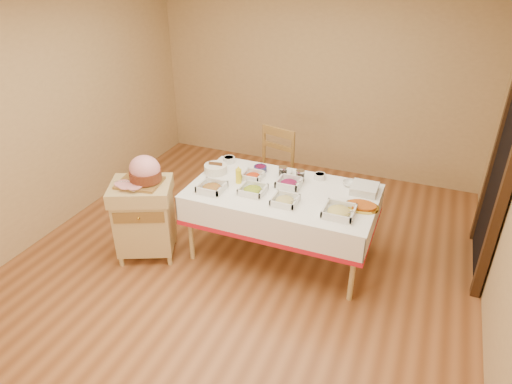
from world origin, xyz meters
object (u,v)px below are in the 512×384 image
at_px(mustard_bottle, 239,175).
at_px(bread_basket, 216,168).
at_px(dining_table, 282,205).
at_px(preserve_jar_left, 283,173).
at_px(butcher_cart, 144,215).
at_px(plate_stack, 364,189).
at_px(brass_platter, 362,206).
at_px(ham_on_board, 144,172).
at_px(dining_chair, 270,173).
at_px(preserve_jar_right, 300,176).

height_order(mustard_bottle, bread_basket, mustard_bottle).
height_order(dining_table, preserve_jar_left, preserve_jar_left).
distance_m(dining_table, butcher_cart, 1.40).
relative_size(butcher_cart, plate_stack, 3.33).
relative_size(butcher_cart, brass_platter, 2.69).
bearing_deg(bread_basket, brass_platter, -5.43).
relative_size(bread_basket, plate_stack, 0.96).
height_order(dining_table, mustard_bottle, mustard_bottle).
distance_m(dining_table, mustard_bottle, 0.53).
bearing_deg(brass_platter, ham_on_board, -167.51).
relative_size(plate_stack, brass_platter, 0.81).
relative_size(dining_chair, preserve_jar_right, 8.90).
xyz_separation_m(bread_basket, plate_stack, (1.52, 0.16, -0.01)).
bearing_deg(butcher_cart, dining_table, 22.08).
xyz_separation_m(preserve_jar_right, brass_platter, (0.68, -0.30, -0.03)).
height_order(dining_table, dining_chair, dining_chair).
distance_m(preserve_jar_right, brass_platter, 0.75).
relative_size(preserve_jar_left, plate_stack, 0.47).
xyz_separation_m(dining_chair, preserve_jar_right, (0.50, -0.49, 0.28)).
xyz_separation_m(preserve_jar_left, brass_platter, (0.87, -0.31, -0.03)).
bearing_deg(plate_stack, preserve_jar_left, -179.99).
relative_size(ham_on_board, mustard_bottle, 2.32).
bearing_deg(ham_on_board, dining_table, 21.41).
xyz_separation_m(dining_chair, plate_stack, (1.15, -0.48, 0.26)).
xyz_separation_m(dining_chair, brass_platter, (1.18, -0.79, 0.25)).
bearing_deg(plate_stack, preserve_jar_right, -178.90).
xyz_separation_m(dining_table, mustard_bottle, (-0.46, -0.02, 0.25)).
distance_m(preserve_jar_right, mustard_bottle, 0.62).
distance_m(dining_chair, plate_stack, 1.27).
bearing_deg(butcher_cart, preserve_jar_right, 29.47).
bearing_deg(bread_basket, dining_table, -7.89).
bearing_deg(butcher_cart, brass_platter, 13.14).
height_order(dining_chair, preserve_jar_right, dining_chair).
distance_m(dining_chair, preserve_jar_left, 0.63).
height_order(butcher_cart, plate_stack, plate_stack).
distance_m(ham_on_board, bread_basket, 0.77).
bearing_deg(mustard_bottle, butcher_cart, -148.37).
distance_m(dining_table, dining_chair, 0.85).
relative_size(dining_chair, mustard_bottle, 5.54).
bearing_deg(plate_stack, mustard_bottle, -166.62).
height_order(butcher_cart, preserve_jar_right, preserve_jar_right).
distance_m(dining_chair, bread_basket, 0.79).
distance_m(butcher_cart, preserve_jar_right, 1.63).
bearing_deg(dining_table, plate_stack, 20.12).
bearing_deg(preserve_jar_left, dining_table, -70.78).
bearing_deg(ham_on_board, preserve_jar_left, 33.46).
height_order(ham_on_board, mustard_bottle, ham_on_board).
bearing_deg(dining_table, preserve_jar_left, 109.22).
relative_size(butcher_cart, bread_basket, 3.46).
relative_size(preserve_jar_right, brass_platter, 0.38).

